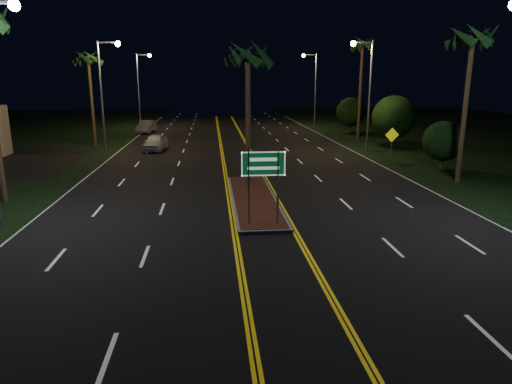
{
  "coord_description": "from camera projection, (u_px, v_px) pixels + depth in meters",
  "views": [
    {
      "loc": [
        -2.07,
        -15.28,
        6.07
      ],
      "look_at": [
        -0.45,
        1.31,
        1.9
      ],
      "focal_mm": 32.0,
      "sensor_mm": 36.0,
      "label": 1
    }
  ],
  "objects": [
    {
      "name": "streetlight_left_mid",
      "position": [
        105.0,
        83.0,
        37.21
      ],
      "size": [
        1.91,
        0.44,
        9.0
      ],
      "color": "gray",
      "rests_on": "ground"
    },
    {
      "name": "streetlight_left_far",
      "position": [
        141.0,
        82.0,
        56.52
      ],
      "size": [
        1.91,
        0.44,
        9.0
      ],
      "color": "gray",
      "rests_on": "ground"
    },
    {
      "name": "median_island",
      "position": [
        254.0,
        199.0,
        23.15
      ],
      "size": [
        2.25,
        10.25,
        0.17
      ],
      "color": "gray",
      "rests_on": "ground"
    },
    {
      "name": "ground",
      "position": [
        272.0,
        252.0,
        16.42
      ],
      "size": [
        120.0,
        120.0,
        0.0
      ],
      "primitive_type": "plane",
      "color": "black",
      "rests_on": "ground"
    },
    {
      "name": "palm_median",
      "position": [
        248.0,
        55.0,
        24.79
      ],
      "size": [
        2.4,
        2.4,
        8.3
      ],
      "color": "#382819",
      "rests_on": "ground"
    },
    {
      "name": "car_far",
      "position": [
        146.0,
        126.0,
        52.15
      ],
      "size": [
        2.64,
        4.91,
        1.56
      ],
      "primitive_type": "imported",
      "rotation": [
        0.0,
        0.0,
        -0.14
      ],
      "color": "#ABAEB5",
      "rests_on": "ground"
    },
    {
      "name": "palm_right_near",
      "position": [
        473.0,
        38.0,
        25.26
      ],
      "size": [
        2.4,
        2.4,
        9.3
      ],
      "color": "#382819",
      "rests_on": "ground"
    },
    {
      "name": "shrub_near",
      "position": [
        443.0,
        141.0,
        30.74
      ],
      "size": [
        2.7,
        2.7,
        3.3
      ],
      "color": "#382819",
      "rests_on": "ground"
    },
    {
      "name": "car_near",
      "position": [
        155.0,
        141.0,
        39.24
      ],
      "size": [
        2.63,
        5.03,
        1.6
      ],
      "primitive_type": "imported",
      "rotation": [
        0.0,
        0.0,
        -0.12
      ],
      "color": "silver",
      "rests_on": "ground"
    },
    {
      "name": "shrub_mid",
      "position": [
        394.0,
        117.0,
        40.25
      ],
      "size": [
        3.78,
        3.78,
        4.62
      ],
      "color": "#382819",
      "rests_on": "ground"
    },
    {
      "name": "warning_sign",
      "position": [
        392.0,
        140.0,
        33.69
      ],
      "size": [
        1.06,
        0.09,
        2.53
      ],
      "rotation": [
        0.0,
        0.0,
        0.04
      ],
      "color": "gray",
      "rests_on": "ground"
    },
    {
      "name": "shrub_far",
      "position": [
        351.0,
        112.0,
        51.91
      ],
      "size": [
        3.24,
        3.24,
        3.96
      ],
      "color": "#382819",
      "rests_on": "ground"
    },
    {
      "name": "streetlight_right_far",
      "position": [
        313.0,
        82.0,
        56.6
      ],
      "size": [
        1.91,
        0.44,
        9.0
      ],
      "color": "gray",
      "rests_on": "ground"
    },
    {
      "name": "palm_left_far",
      "position": [
        88.0,
        59.0,
        40.36
      ],
      "size": [
        2.4,
        2.4,
        8.8
      ],
      "color": "#382819",
      "rests_on": "ground"
    },
    {
      "name": "palm_right_far",
      "position": [
        363.0,
        46.0,
        44.37
      ],
      "size": [
        2.4,
        2.4,
        10.3
      ],
      "color": "#382819",
      "rests_on": "ground"
    },
    {
      "name": "highway_sign",
      "position": [
        263.0,
        171.0,
        18.53
      ],
      "size": [
        1.8,
        0.08,
        3.2
      ],
      "color": "gray",
      "rests_on": "ground"
    },
    {
      "name": "streetlight_right_mid",
      "position": [
        366.0,
        83.0,
        37.29
      ],
      "size": [
        1.91,
        0.44,
        9.0
      ],
      "color": "gray",
      "rests_on": "ground"
    }
  ]
}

